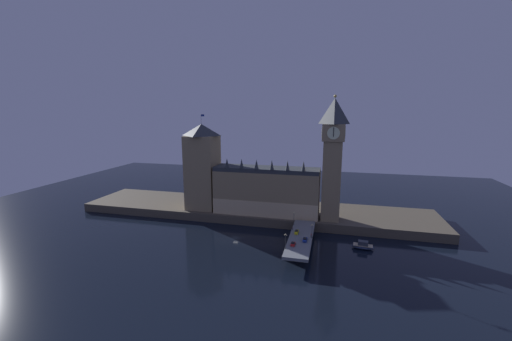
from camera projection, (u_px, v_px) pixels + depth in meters
name	position (u px, v px, depth m)	size (l,w,h in m)	color
ground_plane	(236.00, 238.00, 163.77)	(400.00, 400.00, 0.00)	black
embankment	(254.00, 210.00, 200.48)	(220.00, 42.00, 5.07)	#4C4438
parliament_hall	(266.00, 191.00, 184.93)	(61.40, 16.31, 33.40)	#8E7A56
clock_tower	(332.00, 156.00, 170.11)	(12.15, 12.26, 68.55)	#8E7A56
victoria_tower	(203.00, 166.00, 194.12)	(18.21, 18.21, 58.40)	#8E7A56
bridge	(301.00, 240.00, 150.13)	(10.91, 46.00, 6.06)	slate
car_northbound_lead	(297.00, 232.00, 153.79)	(1.85, 4.59, 1.59)	yellow
car_northbound_trail	(293.00, 244.00, 140.28)	(1.98, 4.00, 1.30)	red
car_southbound_lead	(305.00, 240.00, 144.80)	(2.01, 4.64, 1.41)	navy
pedestrian_mid_walk	(311.00, 235.00, 149.52)	(0.38, 0.38, 1.69)	black
pedestrian_far_rail	(293.00, 228.00, 157.74)	(0.38, 0.38, 1.77)	black
street_lamp_near	(286.00, 239.00, 136.17)	(1.34, 0.60, 6.81)	#2D3333
street_lamp_mid	(312.00, 229.00, 147.75)	(1.34, 0.60, 6.87)	#2D3333
street_lamp_far	(294.00, 217.00, 164.19)	(1.34, 0.60, 7.34)	#2D3333
boat_downstream	(363.00, 246.00, 150.41)	(10.54, 5.66, 3.89)	#1E2842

